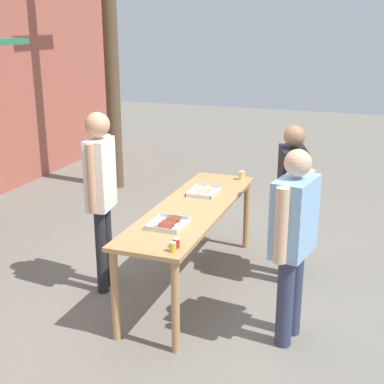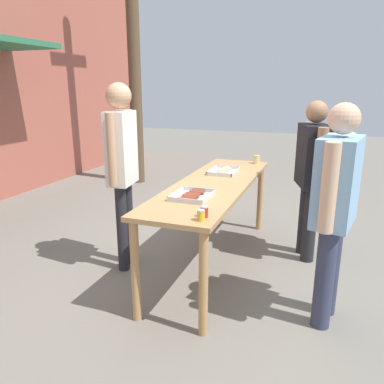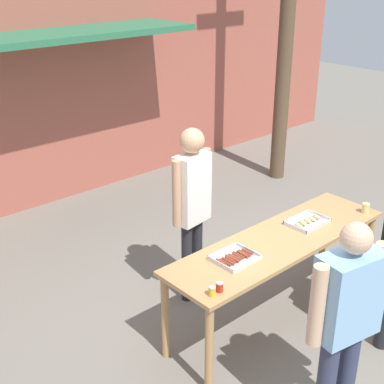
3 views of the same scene
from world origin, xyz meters
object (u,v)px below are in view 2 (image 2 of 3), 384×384
at_px(food_tray_buns, 224,171).
at_px(utility_pole, 133,35).
at_px(condiment_jar_mustard, 201,215).
at_px(beer_cup, 257,159).
at_px(person_customer_holding_hotdog, 335,200).
at_px(condiment_jar_ketchup, 204,212).
at_px(food_tray_sausages, 192,196).
at_px(person_customer_with_cup, 312,169).
at_px(person_server_behind_table, 122,159).

height_order(food_tray_buns, utility_pole, utility_pole).
distance_m(condiment_jar_mustard, beer_cup, 2.18).
bearing_deg(condiment_jar_mustard, person_customer_holding_hotdog, -62.80).
xyz_separation_m(beer_cup, person_customer_holding_hotdog, (-1.73, -0.90, 0.07)).
relative_size(condiment_jar_ketchup, utility_pole, 0.02).
distance_m(food_tray_sausages, condiment_jar_mustard, 0.58).
xyz_separation_m(person_customer_holding_hotdog, person_customer_with_cup, (1.15, 0.22, -0.02)).
bearing_deg(utility_pole, beer_cup, -124.57).
distance_m(condiment_jar_mustard, utility_pole, 5.10).
relative_size(food_tray_buns, condiment_jar_ketchup, 4.97).
bearing_deg(person_customer_with_cup, beer_cup, -147.33).
distance_m(person_server_behind_table, person_customer_with_cup, 1.94).
xyz_separation_m(condiment_jar_mustard, person_customer_with_cup, (1.61, -0.67, 0.06)).
bearing_deg(utility_pole, food_tray_sausages, -145.62).
bearing_deg(person_customer_holding_hotdog, condiment_jar_ketchup, -56.27).
height_order(condiment_jar_ketchup, utility_pole, utility_pole).
height_order(person_server_behind_table, person_customer_holding_hotdog, person_server_behind_table).
xyz_separation_m(condiment_jar_mustard, person_customer_holding_hotdog, (0.46, -0.89, 0.08)).
bearing_deg(person_server_behind_table, condiment_jar_ketchup, -129.59).
height_order(condiment_jar_mustard, person_customer_with_cup, person_customer_with_cup).
height_order(beer_cup, person_customer_holding_hotdog, person_customer_holding_hotdog).
height_order(condiment_jar_mustard, utility_pole, utility_pole).
bearing_deg(beer_cup, food_tray_buns, 159.06).
xyz_separation_m(condiment_jar_mustard, condiment_jar_ketchup, (0.08, 0.00, 0.00)).
height_order(food_tray_sausages, person_customer_holding_hotdog, person_customer_holding_hotdog).
bearing_deg(person_server_behind_table, food_tray_sausages, -113.18).
bearing_deg(person_customer_holding_hotdog, utility_pole, -124.11).
bearing_deg(food_tray_buns, condiment_jar_ketchup, -170.12).
bearing_deg(person_customer_holding_hotdog, food_tray_sausages, -81.93).
height_order(food_tray_sausages, utility_pole, utility_pole).
relative_size(condiment_jar_mustard, utility_pole, 0.02).
height_order(person_customer_holding_hotdog, person_customer_with_cup, person_customer_holding_hotdog).
relative_size(person_customer_holding_hotdog, utility_pole, 0.33).
bearing_deg(person_customer_with_cup, utility_pole, -142.85).
bearing_deg(condiment_jar_mustard, utility_pole, 33.43).
distance_m(condiment_jar_mustard, person_customer_holding_hotdog, 1.00).
height_order(food_tray_sausages, person_customer_with_cup, person_customer_with_cup).
relative_size(condiment_jar_mustard, beer_cup, 0.79).
height_order(condiment_jar_mustard, person_server_behind_table, person_server_behind_table).
distance_m(beer_cup, person_customer_holding_hotdog, 1.95).
bearing_deg(person_server_behind_table, person_customer_with_cup, -71.05).
height_order(beer_cup, person_customer_with_cup, person_customer_with_cup).
distance_m(condiment_jar_ketchup, utility_pole, 5.03).
distance_m(food_tray_buns, utility_pole, 3.86).
distance_m(food_tray_sausages, person_customer_with_cup, 1.43).
bearing_deg(person_customer_with_cup, condiment_jar_ketchup, -40.84).
distance_m(food_tray_buns, condiment_jar_mustard, 1.56).
distance_m(food_tray_buns, beer_cup, 0.69).
xyz_separation_m(food_tray_sausages, person_customer_with_cup, (1.09, -0.93, 0.09)).
bearing_deg(condiment_jar_ketchup, person_customer_holding_hotdog, -67.25).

